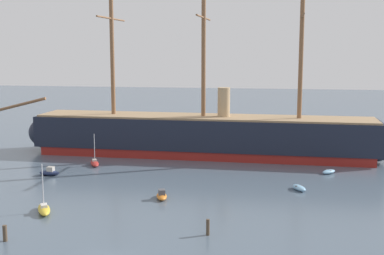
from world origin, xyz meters
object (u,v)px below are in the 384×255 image
(dinghy_alongside_stern, at_px, (329,172))
(mooring_piling_right_pair, at_px, (5,233))
(sailboat_alongside_bow, at_px, (95,163))
(mooring_piling_nearest, at_px, (208,227))
(motorboat_mid_left, at_px, (50,172))
(motorboat_near_centre, at_px, (162,196))
(sailboat_foreground_left, at_px, (44,209))
(dinghy_distant_centre, at_px, (222,137))
(dinghy_mid_right, at_px, (299,188))
(tall_ship, at_px, (203,135))

(dinghy_alongside_stern, xyz_separation_m, mooring_piling_right_pair, (-33.24, -32.38, 0.48))
(sailboat_alongside_bow, relative_size, mooring_piling_nearest, 3.12)
(motorboat_mid_left, bearing_deg, motorboat_near_centre, -25.65)
(motorboat_near_centre, distance_m, mooring_piling_nearest, 13.33)
(mooring_piling_right_pair, bearing_deg, sailboat_alongside_bow, 94.71)
(motorboat_mid_left, height_order, dinghy_alongside_stern, motorboat_mid_left)
(sailboat_foreground_left, height_order, motorboat_mid_left, sailboat_foreground_left)
(dinghy_distant_centre, relative_size, mooring_piling_right_pair, 1.61)
(dinghy_mid_right, height_order, sailboat_alongside_bow, sailboat_alongside_bow)
(sailboat_foreground_left, xyz_separation_m, mooring_piling_nearest, (19.00, -3.90, 0.35))
(dinghy_mid_right, height_order, mooring_piling_right_pair, mooring_piling_right_pair)
(dinghy_alongside_stern, relative_size, mooring_piling_right_pair, 1.66)
(motorboat_near_centre, height_order, sailboat_alongside_bow, sailboat_alongside_bow)
(motorboat_near_centre, bearing_deg, dinghy_distant_centre, 86.16)
(mooring_piling_nearest, distance_m, mooring_piling_right_pair, 19.46)
(sailboat_alongside_bow, height_order, mooring_piling_nearest, sailboat_alongside_bow)
(sailboat_foreground_left, height_order, sailboat_alongside_bow, sailboat_foreground_left)
(sailboat_foreground_left, xyz_separation_m, motorboat_near_centre, (11.84, 7.35, -0.03))
(mooring_piling_nearest, bearing_deg, dinghy_mid_right, 61.78)
(tall_ship, distance_m, mooring_piling_nearest, 37.83)
(sailboat_foreground_left, bearing_deg, motorboat_near_centre, 31.82)
(mooring_piling_right_pair, bearing_deg, sailboat_foreground_left, 90.75)
(tall_ship, xyz_separation_m, mooring_piling_nearest, (5.67, -37.29, -2.84))
(sailboat_foreground_left, bearing_deg, tall_ship, 68.25)
(sailboat_foreground_left, relative_size, dinghy_mid_right, 1.85)
(motorboat_near_centre, bearing_deg, motorboat_mid_left, 154.35)
(motorboat_mid_left, relative_size, dinghy_mid_right, 1.03)
(tall_ship, height_order, sailboat_alongside_bow, tall_ship)
(dinghy_distant_centre, bearing_deg, motorboat_near_centre, -93.84)
(motorboat_near_centre, xyz_separation_m, dinghy_mid_right, (16.78, 6.68, -0.11))
(sailboat_alongside_bow, bearing_deg, motorboat_near_centre, -48.02)
(motorboat_mid_left, distance_m, dinghy_alongside_stern, 40.88)
(sailboat_foreground_left, relative_size, motorboat_mid_left, 1.79)
(dinghy_distant_centre, height_order, mooring_piling_nearest, mooring_piling_nearest)
(sailboat_foreground_left, xyz_separation_m, dinghy_alongside_stern, (33.35, 23.81, -0.16))
(sailboat_foreground_left, bearing_deg, dinghy_alongside_stern, 35.53)
(motorboat_near_centre, xyz_separation_m, motorboat_mid_left, (-18.68, 8.97, 0.01))
(mooring_piling_right_pair, bearing_deg, dinghy_alongside_stern, 44.25)
(dinghy_distant_centre, bearing_deg, dinghy_alongside_stern, -55.39)
(sailboat_foreground_left, height_order, dinghy_alongside_stern, sailboat_foreground_left)
(mooring_piling_nearest, bearing_deg, sailboat_foreground_left, 168.41)
(motorboat_mid_left, bearing_deg, dinghy_alongside_stern, 10.57)
(dinghy_alongside_stern, bearing_deg, mooring_piling_right_pair, -135.75)
(motorboat_mid_left, xyz_separation_m, mooring_piling_nearest, (25.84, -20.21, 0.36))
(mooring_piling_nearest, relative_size, mooring_piling_right_pair, 1.04)
(dinghy_alongside_stern, xyz_separation_m, mooring_piling_nearest, (-14.35, -27.71, 0.51))
(dinghy_mid_right, height_order, dinghy_distant_centre, dinghy_mid_right)
(tall_ship, bearing_deg, sailboat_alongside_bow, -147.46)
(motorboat_mid_left, distance_m, dinghy_distant_centre, 40.66)
(sailboat_foreground_left, relative_size, mooring_piling_right_pair, 3.53)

